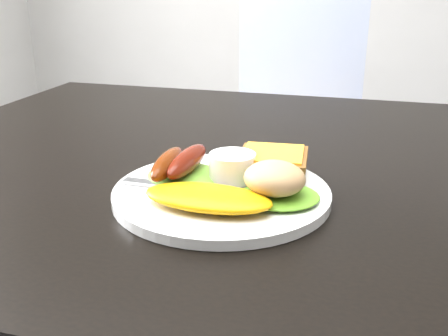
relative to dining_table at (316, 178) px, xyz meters
name	(u,v)px	position (x,y,z in m)	size (l,w,h in m)	color
dining_table	(316,178)	(0.00, 0.00, 0.00)	(1.20, 0.80, 0.04)	black
dining_chair	(290,145)	(-0.18, 1.01, -0.28)	(0.43, 0.43, 0.05)	tan
plate	(222,193)	(-0.09, -0.14, 0.03)	(0.24, 0.24, 0.01)	white
lettuce_left	(185,175)	(-0.14, -0.12, 0.04)	(0.09, 0.08, 0.01)	#5B8526
lettuce_right	(279,196)	(-0.02, -0.15, 0.04)	(0.08, 0.08, 0.01)	#3E8C19
omelette	(208,198)	(-0.09, -0.19, 0.04)	(0.13, 0.06, 0.02)	yellow
sausage_a	(168,163)	(-0.15, -0.13, 0.05)	(0.02, 0.10, 0.02)	#652B07
sausage_b	(187,161)	(-0.13, -0.12, 0.05)	(0.03, 0.10, 0.03)	#610802
ramekin	(232,167)	(-0.08, -0.12, 0.05)	(0.05, 0.05, 0.03)	white
toast_a	(256,166)	(-0.06, -0.08, 0.04)	(0.07, 0.07, 0.01)	#955E35
toast_b	(273,160)	(-0.04, -0.09, 0.05)	(0.08, 0.08, 0.01)	#935E2D
potato_salad	(275,178)	(-0.03, -0.16, 0.06)	(0.06, 0.06, 0.03)	beige
fork	(191,188)	(-0.12, -0.15, 0.03)	(0.16, 0.01, 0.00)	#ADAFB7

